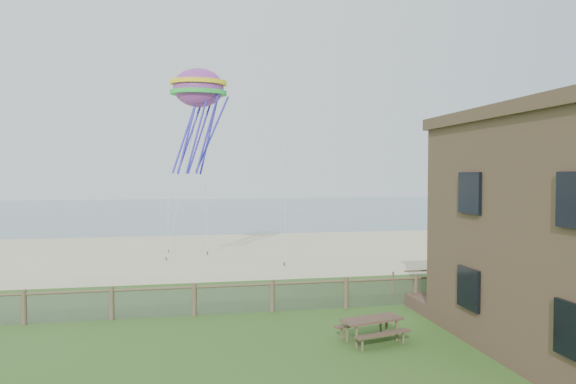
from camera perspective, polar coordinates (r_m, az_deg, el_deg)
The scene contains 6 objects.
ground at distance 14.99m, azimuth 2.08°, elevation -19.07°, with size 160.00×160.00×0.00m, color #31571E.
sand_beach at distance 36.17m, azimuth -5.77°, elevation -6.57°, with size 72.00×20.00×0.02m, color #C3B58D.
ocean at distance 79.88m, azimuth -8.54°, elevation -1.89°, with size 160.00×68.00×0.02m, color slate.
chainlink_fence at distance 20.46m, azimuth -1.75°, elevation -11.68°, with size 36.20×0.20×1.25m, color brown, non-canonical shape.
picnic_table at distance 17.27m, azimuth 9.30°, elevation -14.76°, with size 1.98×1.50×0.84m, color brown, non-canonical shape.
octopus_kite at distance 29.77m, azimuth -9.89°, elevation 8.14°, with size 3.18×2.24×6.54m, color #FF284A, non-canonical shape.
Camera 1 is at (-3.13, -13.63, 5.39)m, focal length 32.00 mm.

